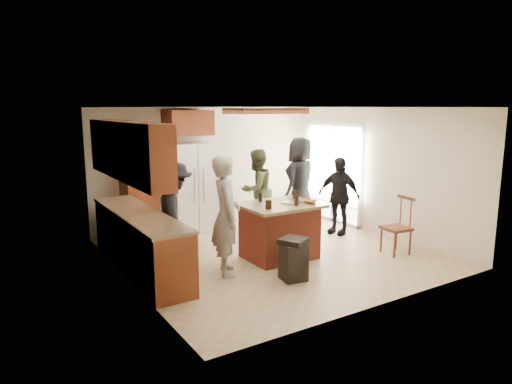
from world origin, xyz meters
TOP-DOWN VIEW (x-y plane):
  - room_shell at (4.37, 1.64)m, footprint 8.00×5.20m
  - person_front_left at (-1.13, -0.44)m, footprint 0.68×0.79m
  - person_behind_left at (0.65, 1.54)m, footprint 0.91×0.70m
  - person_behind_right at (1.65, 1.36)m, footprint 1.09×0.93m
  - person_side_right at (1.84, 0.35)m, footprint 0.74×1.01m
  - person_counter at (-1.60, 0.45)m, footprint 0.74×1.16m
  - left_cabinetry at (-2.24, 0.40)m, footprint 0.64×3.00m
  - back_wall_units at (-1.33, 2.20)m, footprint 1.80×0.60m
  - refrigerator at (-0.55, 2.12)m, footprint 0.90×0.76m
  - kitchen_island at (-0.03, -0.26)m, footprint 1.28×1.03m
  - island_items at (0.14, -0.37)m, footprint 1.03×0.72m
  - trash_bin at (-0.43, -1.20)m, footprint 0.48×0.48m
  - spindle_chair at (1.82, -1.16)m, footprint 0.47×0.47m

SIDE VIEW (x-z plane):
  - trash_bin at x=-0.43m, z-range 0.00..0.63m
  - spindle_chair at x=1.82m, z-range -0.04..0.95m
  - kitchen_island at x=-0.03m, z-range 0.01..0.94m
  - person_side_right at x=1.84m, z-range 0.00..1.55m
  - person_counter at x=-1.60m, z-range 0.00..1.66m
  - person_behind_left at x=0.65m, z-range 0.00..1.66m
  - room_shell at x=4.37m, z-range -1.63..3.37m
  - refrigerator at x=-0.55m, z-range 0.00..1.80m
  - person_front_left at x=-1.13m, z-range 0.00..1.81m
  - person_behind_right at x=1.65m, z-range 0.00..1.89m
  - left_cabinetry at x=-2.24m, z-range -0.19..2.11m
  - island_items at x=0.14m, z-range 0.90..1.05m
  - back_wall_units at x=-1.33m, z-range 0.15..2.60m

